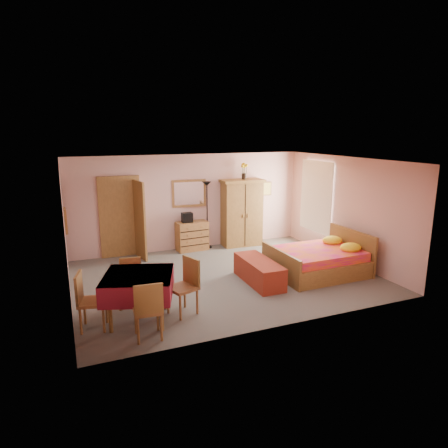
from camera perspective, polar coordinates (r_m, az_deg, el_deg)
name	(u,v)px	position (r m, az deg, el deg)	size (l,w,h in m)	color
floor	(225,277)	(9.06, 0.14, -7.56)	(6.50, 6.50, 0.00)	slate
ceiling	(225,160)	(8.49, 0.15, 9.08)	(6.50, 6.50, 0.00)	brown
wall_back	(190,202)	(10.99, -4.85, 3.14)	(6.50, 0.10, 2.60)	#CD9C95
wall_front	(284,252)	(6.52, 8.59, -3.99)	(6.50, 0.10, 2.60)	#CD9C95
wall_left	(65,235)	(8.06, -21.75, -1.48)	(0.10, 5.00, 2.60)	#CD9C95
wall_right	(346,210)	(10.34, 17.03, 1.97)	(0.10, 5.00, 2.60)	#CD9C95
doorway	(120,218)	(10.61, -14.60, 0.88)	(1.06, 0.12, 2.15)	#9E6B35
window	(316,197)	(11.23, 13.07, 3.84)	(0.08, 1.40, 1.95)	white
picture_left	(66,221)	(7.38, -21.69, 0.45)	(0.04, 0.32, 0.42)	orange
picture_back	(267,189)	(11.83, 6.12, 5.06)	(0.30, 0.04, 0.40)	#D8BF59
chest_of_drawers	(192,236)	(10.95, -4.58, -1.72)	(0.84, 0.42, 0.80)	#9A6434
wall_mirror	(189,193)	(10.91, -5.03, 4.40)	(0.95, 0.05, 0.75)	white
stereo	(187,218)	(10.79, -5.30, 0.93)	(0.28, 0.21, 0.26)	black
floor_lamp	(207,215)	(11.06, -2.42, 1.29)	(0.24, 0.24, 1.86)	black
wardrobe	(242,213)	(11.30, 2.54, 1.61)	(1.20, 0.62, 1.89)	olive
sunflower_vase	(244,171)	(11.19, 2.88, 7.56)	(0.18, 0.18, 0.46)	yellow
bed	(317,254)	(9.37, 13.18, -4.16)	(2.04, 1.60, 0.94)	#E31673
bench	(259,271)	(8.70, 5.00, -6.75)	(0.55, 1.50, 0.50)	maroon
dining_table	(139,297)	(7.11, -12.02, -10.23)	(1.14, 1.14, 0.84)	maroon
chair_south	(148,309)	(6.50, -10.86, -11.83)	(0.44, 0.44, 0.97)	#A16936
chair_north	(132,283)	(7.72, -13.06, -8.20)	(0.40, 0.40, 0.88)	#956132
chair_west	(93,301)	(7.00, -18.24, -10.41)	(0.44, 0.44, 0.98)	#AD703A
chair_east	(182,287)	(7.19, -5.99, -8.97)	(0.46, 0.46, 1.01)	#955D32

